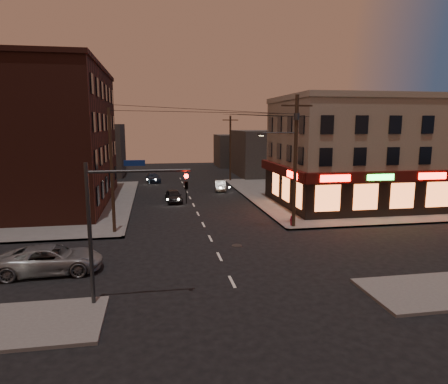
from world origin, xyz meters
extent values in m
plane|color=black|center=(0.00, 0.00, 0.00)|extent=(120.00, 120.00, 0.00)
cube|color=#514F4C|center=(18.00, 19.00, 0.07)|extent=(24.00, 28.00, 0.15)
cube|color=#514F4C|center=(-18.00, 19.00, 0.07)|extent=(24.00, 28.00, 0.15)
cube|color=gray|center=(16.00, 13.50, 5.15)|extent=(15.00, 12.00, 10.00)
cube|color=gray|center=(16.00, 13.50, 10.40)|extent=(15.20, 12.20, 0.50)
cube|color=black|center=(16.00, 7.55, 1.85)|extent=(15.12, 0.25, 3.40)
cube|color=black|center=(8.55, 13.50, 1.85)|extent=(0.25, 12.12, 3.40)
cube|color=#400D0A|center=(16.00, 7.25, 3.65)|extent=(15.60, 0.50, 0.90)
cube|color=#400D0A|center=(8.25, 13.50, 3.65)|extent=(0.50, 12.60, 0.90)
cube|color=#FF140C|center=(10.70, 6.98, 3.65)|extent=(2.60, 0.06, 0.55)
cube|color=#FF140C|center=(19.50, 6.98, 3.65)|extent=(2.60, 0.06, 0.55)
cube|color=#26FF3F|center=(14.70, 6.98, 3.65)|extent=(2.40, 0.06, 0.50)
cube|color=#FF140C|center=(7.98, 9.70, 3.65)|extent=(0.06, 2.60, 0.55)
cube|color=orange|center=(15.40, 7.40, 1.95)|extent=(12.40, 0.08, 2.20)
cube|color=orange|center=(8.40, 12.50, 1.95)|extent=(0.08, 8.40, 2.20)
cube|color=#441D15|center=(-14.50, 19.00, 6.65)|extent=(12.00, 20.00, 13.00)
cube|color=#3F3D3A|center=(14.00, 38.00, 3.50)|extent=(10.00, 12.00, 7.00)
cube|color=#3F3D3A|center=(-13.00, 42.00, 4.00)|extent=(9.00, 10.00, 8.00)
cube|color=#3F3D3A|center=(12.00, 52.00, 3.00)|extent=(8.00, 8.00, 6.00)
cylinder|color=#382619|center=(6.80, 5.80, 5.15)|extent=(0.28, 0.28, 10.00)
cube|color=#382619|center=(6.80, 5.80, 9.35)|extent=(2.40, 0.12, 0.12)
cylinder|color=#333538|center=(6.80, 5.80, 8.55)|extent=(0.44, 0.44, 0.50)
cylinder|color=#333538|center=(5.50, 5.80, 7.35)|extent=(2.60, 0.10, 0.10)
cube|color=#333538|center=(4.10, 5.80, 7.25)|extent=(0.60, 0.25, 0.18)
cube|color=#FFD88C|center=(4.10, 5.80, 7.15)|extent=(0.35, 0.15, 0.04)
cylinder|color=#382619|center=(6.80, 32.00, 4.65)|extent=(0.26, 0.26, 9.00)
cylinder|color=#382619|center=(-6.80, 6.50, 4.65)|extent=(0.24, 0.24, 9.00)
cylinder|color=#333538|center=(-6.60, -5.60, 3.20)|extent=(0.18, 0.18, 6.40)
cylinder|color=#333538|center=(-4.40, -5.60, 6.00)|extent=(4.40, 0.12, 0.12)
imported|color=black|center=(-2.40, -5.60, 5.50)|extent=(0.16, 0.20, 1.00)
sphere|color=#FF0C05|center=(-2.40, -5.72, 5.75)|extent=(0.20, 0.20, 0.20)
cube|color=navy|center=(-4.60, -5.60, 6.35)|extent=(0.90, 0.05, 0.25)
imported|color=gray|center=(-9.44, -1.00, 0.75)|extent=(5.50, 2.71, 1.50)
imported|color=black|center=(-1.88, 17.88, 0.65)|extent=(1.85, 3.92, 1.29)
imported|color=slate|center=(4.11, 24.33, 0.61)|extent=(1.77, 3.86, 1.23)
imported|color=#1D283A|center=(-3.97, 33.14, 0.62)|extent=(2.24, 4.48, 1.25)
cylinder|color=maroon|center=(6.75, 6.00, 0.47)|extent=(0.30, 0.30, 0.64)
sphere|color=maroon|center=(6.75, 6.00, 0.82)|extent=(0.26, 0.26, 0.26)
cylinder|color=maroon|center=(6.75, 6.00, 0.60)|extent=(0.36, 0.23, 0.13)
cylinder|color=maroon|center=(6.75, 6.00, 0.60)|extent=(0.23, 0.36, 0.13)
camera|label=1|loc=(-3.77, -23.04, 8.00)|focal=32.00mm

